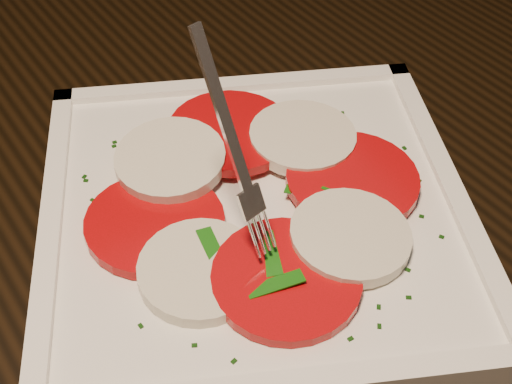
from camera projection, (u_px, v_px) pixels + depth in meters
ground at (233, 369)px, 1.28m from camera, size 6.00×6.00×0.00m
table at (257, 289)px, 0.60m from camera, size 1.23×0.85×0.75m
chair at (61, 18)px, 1.13m from camera, size 0.49×0.49×0.93m
plate at (256, 214)px, 0.52m from camera, size 0.40×0.40×0.01m
caprese_salad at (256, 198)px, 0.50m from camera, size 0.25×0.26×0.02m
fork at (224, 140)px, 0.43m from camera, size 0.04×0.07×0.14m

